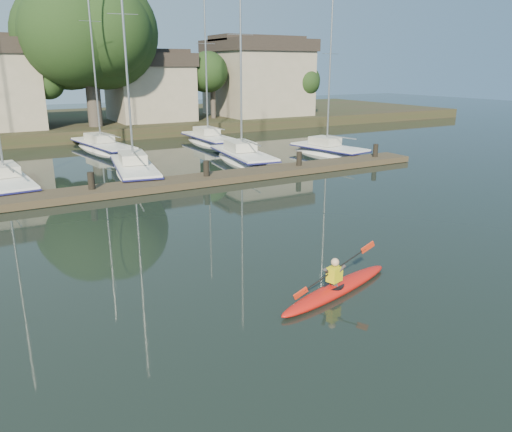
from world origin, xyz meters
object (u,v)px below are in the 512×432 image
dock (153,185)px  sailboat_6 (103,153)px  sailboat_1 (7,191)px  sailboat_4 (328,157)px  sailboat_2 (135,178)px  sailboat_3 (243,165)px  sailboat_7 (209,146)px  kayak (337,287)px

dock → sailboat_6: bearing=86.8°
sailboat_1 → sailboat_4: size_ratio=1.13×
sailboat_4 → sailboat_2: bearing=169.2°
sailboat_1 → sailboat_3: size_ratio=0.98×
sailboat_4 → sailboat_7: sailboat_7 is taller
sailboat_2 → sailboat_4: 13.98m
kayak → sailboat_4: sailboat_4 is taller
sailboat_3 → sailboat_7: sailboat_3 is taller
sailboat_3 → sailboat_7: (1.49, 8.53, 0.00)m
sailboat_1 → sailboat_6: size_ratio=0.87×
sailboat_4 → sailboat_7: 10.50m
dock → sailboat_3: 8.96m
sailboat_1 → sailboat_7: sailboat_1 is taller
dock → sailboat_2: 4.10m
sailboat_3 → sailboat_1: bearing=-170.9°
sailboat_3 → sailboat_4: size_ratio=1.15×
sailboat_3 → kayak: bearing=-104.0°
sailboat_4 → sailboat_7: bearing=108.7°
sailboat_1 → dock: bearing=-37.2°
dock → sailboat_1: bearing=147.7°
sailboat_3 → sailboat_4: (6.56, -0.67, 0.01)m
kayak → sailboat_1: 19.55m
sailboat_6 → sailboat_4: bearing=-44.8°
kayak → sailboat_1: size_ratio=0.34×
dock → sailboat_4: bearing=15.4°
sailboat_2 → sailboat_7: sailboat_2 is taller
sailboat_2 → sailboat_1: bearing=-170.4°
sailboat_2 → sailboat_3: (7.42, 0.51, -0.02)m
dock → sailboat_4: 14.78m
kayak → sailboat_2: sailboat_2 is taller
sailboat_2 → sailboat_3: sailboat_2 is taller
sailboat_3 → sailboat_6: bearing=133.9°
sailboat_6 → sailboat_7: bearing=-13.2°
sailboat_1 → sailboat_7: bearing=25.2°
sailboat_1 → sailboat_7: 18.05m
kayak → sailboat_4: size_ratio=0.38×
sailboat_6 → sailboat_1: bearing=-135.1°
kayak → sailboat_3: size_ratio=0.33×
sailboat_3 → sailboat_7: bearing=87.1°
kayak → sailboat_7: size_ratio=0.34×
kayak → sailboat_6: (0.32, 28.02, -0.36)m
kayak → sailboat_6: 28.02m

